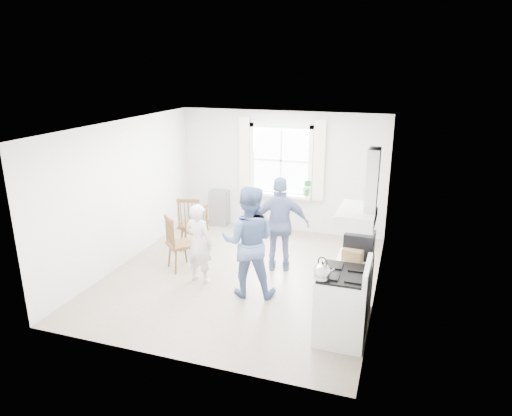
{
  "coord_description": "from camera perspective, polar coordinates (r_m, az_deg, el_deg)",
  "views": [
    {
      "loc": [
        2.52,
        -6.79,
        3.53
      ],
      "look_at": [
        0.19,
        0.2,
        1.19
      ],
      "focal_mm": 32.0,
      "sensor_mm": 36.0,
      "label": 1
    }
  ],
  "objects": [
    {
      "name": "person_left",
      "position": [
        7.64,
        -7.15,
        -4.42
      ],
      "size": [
        0.58,
        0.58,
        1.37
      ],
      "primitive_type": "imported",
      "rotation": [
        0.0,
        0.0,
        2.96
      ],
      "color": "silver",
      "rests_on": "ground"
    },
    {
      "name": "kettle",
      "position": [
        5.79,
        8.27,
        -7.93
      ],
      "size": [
        0.22,
        0.22,
        0.31
      ],
      "color": "silver",
      "rests_on": "gas_stove"
    },
    {
      "name": "windsor_chair_c",
      "position": [
        8.86,
        -7.19,
        -1.95
      ],
      "size": [
        0.51,
        0.51,
        0.96
      ],
      "color": "#4C2F18",
      "rests_on": "ground"
    },
    {
      "name": "gas_stove",
      "position": [
        6.27,
        10.73,
        -11.82
      ],
      "size": [
        0.68,
        0.76,
        1.12
      ],
      "color": "white",
      "rests_on": "ground"
    },
    {
      "name": "person_right",
      "position": [
        7.97,
        3.09,
        -2.07
      ],
      "size": [
        1.2,
        1.2,
        1.7
      ],
      "primitive_type": "imported",
      "rotation": [
        0.0,
        0.0,
        3.38
      ],
      "color": "navy",
      "rests_on": "ground"
    },
    {
      "name": "windsor_chair_a",
      "position": [
        8.92,
        -8.25,
        -1.3
      ],
      "size": [
        0.55,
        0.54,
        1.1
      ],
      "color": "#4C2F18",
      "rests_on": "ground"
    },
    {
      "name": "shelf_unit",
      "position": [
        10.41,
        -4.6,
        0.06
      ],
      "size": [
        0.4,
        0.3,
        0.8
      ],
      "primitive_type": "cube",
      "color": "gray",
      "rests_on": "ground"
    },
    {
      "name": "stereo_stack",
      "position": [
        6.67,
        12.79,
        -4.42
      ],
      "size": [
        0.42,
        0.38,
        0.36
      ],
      "color": "black",
      "rests_on": "low_cabinet"
    },
    {
      "name": "range_hood",
      "position": [
        5.7,
        13.13,
        0.51
      ],
      "size": [
        0.45,
        0.76,
        0.94
      ],
      "color": "white",
      "rests_on": "room_shell"
    },
    {
      "name": "windsor_chair_b",
      "position": [
        8.15,
        -10.23,
        -3.63
      ],
      "size": [
        0.59,
        0.59,
        1.01
      ],
      "color": "#4C2F18",
      "rests_on": "ground"
    },
    {
      "name": "person_mid",
      "position": [
        7.09,
        -0.93,
        -4.23
      ],
      "size": [
        1.03,
        1.03,
        1.79
      ],
      "primitive_type": "imported",
      "rotation": [
        0.0,
        0.0,
        3.35
      ],
      "color": "#4E6692",
      "rests_on": "ground"
    },
    {
      "name": "cardboard_box",
      "position": [
        6.52,
        12.06,
        -5.76
      ],
      "size": [
        0.31,
        0.26,
        0.18
      ],
      "primitive_type": "cube",
      "rotation": [
        0.0,
        0.0,
        -0.25
      ],
      "color": "olive",
      "rests_on": "low_cabinet"
    },
    {
      "name": "window_assembly",
      "position": [
        9.8,
        3.11,
        5.4
      ],
      "size": [
        1.88,
        0.24,
        1.7
      ],
      "color": "white",
      "rests_on": "room_shell"
    },
    {
      "name": "potted_plant",
      "position": [
        9.68,
        6.36,
        2.54
      ],
      "size": [
        0.23,
        0.23,
        0.36
      ],
      "primitive_type": "imported",
      "rotation": [
        0.0,
        0.0,
        -0.2
      ],
      "color": "#327133",
      "rests_on": "window_assembly"
    },
    {
      "name": "low_cabinet",
      "position": [
        6.9,
        12.13,
        -9.37
      ],
      "size": [
        0.5,
        0.55,
        0.9
      ],
      "primitive_type": "cube",
      "color": "white",
      "rests_on": "ground"
    },
    {
      "name": "room_shell",
      "position": [
        7.58,
        -1.84,
        0.49
      ],
      "size": [
        4.62,
        5.12,
        2.64
      ],
      "color": "gray",
      "rests_on": "ground"
    }
  ]
}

